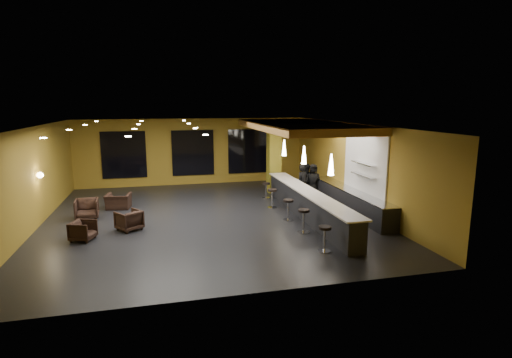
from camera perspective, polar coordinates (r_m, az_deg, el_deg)
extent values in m
cube|color=black|center=(15.54, -6.78, -5.57)|extent=(12.00, 13.00, 0.10)
cube|color=black|center=(14.93, -7.09, 7.81)|extent=(12.00, 13.00, 0.10)
cube|color=olive|center=(21.58, -9.02, 3.89)|extent=(12.00, 0.10, 3.50)
cube|color=olive|center=(8.82, -1.78, -6.13)|extent=(12.00, 0.10, 3.50)
cube|color=olive|center=(15.64, -29.51, -0.04)|extent=(0.10, 13.00, 3.50)
cube|color=olive|center=(16.92, 13.86, 1.80)|extent=(0.10, 13.00, 3.50)
cube|color=#AC7332|center=(16.84, 6.27, 7.52)|extent=(3.60, 8.00, 0.28)
cube|color=black|center=(21.48, -18.35, 3.30)|extent=(2.20, 0.06, 2.40)
cube|color=black|center=(21.48, -8.99, 3.72)|extent=(2.20, 0.06, 2.40)
cube|color=black|center=(21.93, -1.14, 4.00)|extent=(2.20, 0.06, 2.40)
cube|color=white|center=(15.98, 15.26, 2.11)|extent=(0.06, 3.20, 2.40)
cube|color=black|center=(15.31, 7.37, -3.70)|extent=(0.60, 8.00, 1.00)
cube|color=silver|center=(15.18, 7.42, -1.78)|extent=(0.78, 8.10, 0.05)
cube|color=black|center=(16.56, 13.22, -3.03)|extent=(0.70, 6.00, 0.86)
cube|color=silver|center=(16.46, 13.29, -1.49)|extent=(0.72, 6.00, 0.03)
cube|color=silver|center=(15.80, 15.09, 0.56)|extent=(0.30, 1.50, 0.03)
cube|color=silver|center=(15.73, 15.17, 2.17)|extent=(0.30, 1.50, 0.03)
cube|color=olive|center=(19.35, 2.58, 3.21)|extent=(0.60, 0.60, 3.50)
sphere|color=#FFE5B2|center=(16.06, -28.47, 0.49)|extent=(0.22, 0.22, 0.22)
cone|color=white|center=(13.13, 10.69, 2.02)|extent=(0.20, 0.20, 0.70)
cone|color=white|center=(15.41, 6.87, 3.43)|extent=(0.20, 0.20, 0.70)
cone|color=white|center=(17.76, 4.04, 4.46)|extent=(0.20, 0.20, 0.70)
imported|color=black|center=(17.80, 6.72, -0.56)|extent=(0.70, 0.60, 1.64)
imported|color=black|center=(18.64, 7.32, -0.21)|extent=(0.91, 0.81, 1.54)
imported|color=black|center=(18.54, 8.13, -0.26)|extent=(0.86, 0.66, 1.57)
imported|color=black|center=(13.95, -23.48, -6.78)|extent=(0.88, 0.86, 0.63)
imported|color=black|center=(14.47, -17.69, -5.63)|extent=(1.04, 1.05, 0.69)
imported|color=black|center=(16.38, -23.02, -3.96)|extent=(0.88, 0.90, 0.76)
imported|color=black|center=(17.46, -19.07, -3.02)|extent=(1.08, 0.98, 0.63)
cylinder|color=silver|center=(12.14, 9.71, -10.10)|extent=(0.39, 0.39, 0.03)
cylinder|color=silver|center=(12.02, 9.77, -8.56)|extent=(0.07, 0.07, 0.68)
cylinder|color=black|center=(11.90, 9.83, -6.87)|extent=(0.37, 0.37, 0.08)
cylinder|color=silver|center=(13.71, 6.78, -7.54)|extent=(0.41, 0.41, 0.03)
cylinder|color=silver|center=(13.60, 6.81, -6.08)|extent=(0.07, 0.07, 0.72)
cylinder|color=black|center=(13.49, 6.85, -4.49)|extent=(0.39, 0.39, 0.08)
cylinder|color=silver|center=(15.04, 4.61, -5.82)|extent=(0.40, 0.40, 0.03)
cylinder|color=silver|center=(14.94, 4.63, -4.52)|extent=(0.07, 0.07, 0.70)
cylinder|color=black|center=(14.85, 4.65, -3.10)|extent=(0.38, 0.38, 0.08)
cylinder|color=silver|center=(16.71, 2.33, -4.09)|extent=(0.41, 0.41, 0.03)
cylinder|color=silver|center=(16.62, 2.34, -2.89)|extent=(0.07, 0.07, 0.71)
cylinder|color=black|center=(16.53, 2.35, -1.59)|extent=(0.38, 0.38, 0.08)
cylinder|color=silver|center=(18.38, 1.46, -2.70)|extent=(0.36, 0.36, 0.03)
cylinder|color=silver|center=(18.30, 1.46, -1.72)|extent=(0.06, 0.06, 0.64)
cylinder|color=black|center=(18.23, 1.47, -0.66)|extent=(0.35, 0.35, 0.07)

